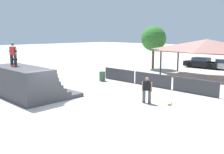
# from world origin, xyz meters

# --- Properties ---
(ground_plane) EXTENTS (160.00, 160.00, 0.00)m
(ground_plane) POSITION_xyz_m (0.00, 0.00, 0.00)
(ground_plane) COLOR #ADA8A0
(quarter_pipe_ramp) EXTENTS (5.29, 4.02, 2.02)m
(quarter_pipe_ramp) POSITION_xyz_m (-3.65, -0.29, 0.88)
(quarter_pipe_ramp) COLOR #424247
(quarter_pipe_ramp) RESTS_ON ground
(skater_on_deck) EXTENTS (0.67, 0.36, 1.56)m
(skater_on_deck) POSITION_xyz_m (-4.66, -0.61, 2.91)
(skater_on_deck) COLOR #2D2D33
(skater_on_deck) RESTS_ON quarter_pipe_ramp
(skateboard_on_deck) EXTENTS (0.81, 0.26, 0.09)m
(skateboard_on_deck) POSITION_xyz_m (-4.16, -0.83, 2.08)
(skateboard_on_deck) COLOR green
(skateboard_on_deck) RESTS_ON quarter_pipe_ramp
(bystander_walking) EXTENTS (0.63, 0.35, 1.59)m
(bystander_walking) POSITION_xyz_m (2.98, 4.00, 0.89)
(bystander_walking) COLOR #4C4C51
(bystander_walking) RESTS_ON ground
(skateboard_on_ground) EXTENTS (0.53, 0.79, 0.09)m
(skateboard_on_ground) POSITION_xyz_m (4.08, 4.81, 0.06)
(skateboard_on_ground) COLOR green
(skateboard_on_ground) RESTS_ON ground
(barrier_fence) EXTENTS (10.52, 0.12, 1.05)m
(barrier_fence) POSITION_xyz_m (0.41, 8.22, 0.53)
(barrier_fence) COLOR #3D3D42
(barrier_fence) RESTS_ON ground
(pavilion_shelter) EXTENTS (9.19, 4.01, 3.65)m
(pavilion_shelter) POSITION_xyz_m (1.64, 15.11, 3.01)
(pavilion_shelter) COLOR #2D2D33
(pavilion_shelter) RESTS_ON ground
(tree_beside_pavilion) EXTENTS (2.93, 2.93, 5.04)m
(tree_beside_pavilion) POSITION_xyz_m (-5.49, 16.67, 3.55)
(tree_beside_pavilion) COLOR brown
(tree_beside_pavilion) RESTS_ON ground
(trash_bin) EXTENTS (0.52, 0.52, 0.85)m
(trash_bin) POSITION_xyz_m (-4.10, 7.03, 0.42)
(trash_bin) COLOR #385B3D
(trash_bin) RESTS_ON ground
(parked_car_black) EXTENTS (4.19, 1.79, 1.27)m
(parked_car_black) POSITION_xyz_m (-1.64, 21.45, 0.60)
(parked_car_black) COLOR black
(parked_car_black) RESTS_ON ground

